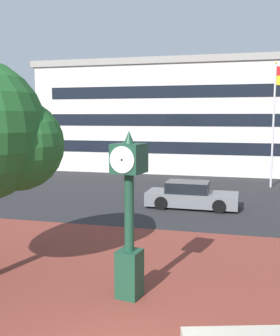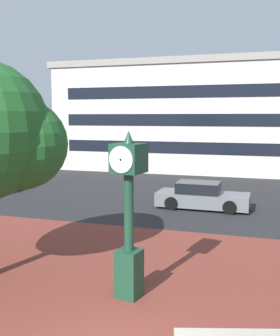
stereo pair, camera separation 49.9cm
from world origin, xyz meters
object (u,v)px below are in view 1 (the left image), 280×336
Objects in this scene: street_clock at (129,215)px; car_street_far at (191,196)px; civic_building at (225,116)px; flagpole_primary at (278,111)px.

street_clock is 10.05m from car_street_far.
flagpole_primary is at bearing -71.18° from civic_building.
car_street_far is at bearing 98.69° from street_clock.
flagpole_primary is at bearing 84.49° from street_clock.
civic_building is at bearing 177.71° from car_street_far.
street_clock is 0.13× the size of civic_building.
car_street_far is 0.57× the size of flagpole_primary.
car_street_far is at bearing -93.42° from civic_building.
street_clock is at bearing -92.94° from civic_building.
civic_building is (1.02, 16.97, 3.87)m from car_street_far.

